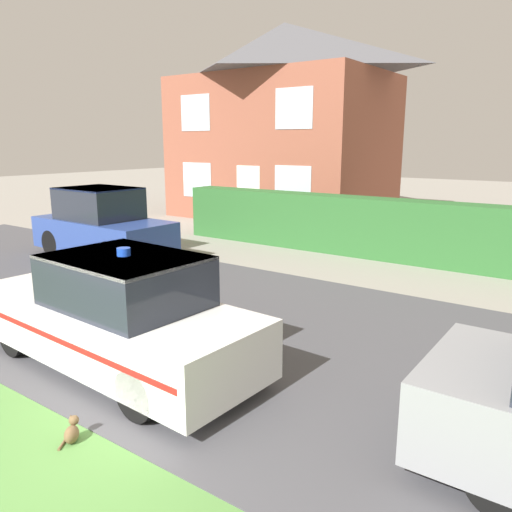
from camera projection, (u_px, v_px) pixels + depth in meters
name	position (u px, v px, depth m)	size (l,w,h in m)	color
ground_plane	(46.00, 478.00, 4.40)	(80.00, 80.00, 0.00)	gray
road_strip	(284.00, 339.00, 7.50)	(28.00, 6.46, 0.01)	#4C4C51
garden_hedge	(366.00, 227.00, 12.90)	(11.32, 0.81, 1.52)	#2D662D
police_car	(117.00, 315.00, 6.45)	(4.37, 1.77, 1.62)	black
cat	(72.00, 432.00, 4.92)	(0.22, 0.29, 0.25)	brown
neighbour_car_near	(102.00, 225.00, 12.73)	(3.91, 1.74, 1.77)	black
house_left	(283.00, 121.00, 19.44)	(8.14, 5.68, 7.28)	#93513D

